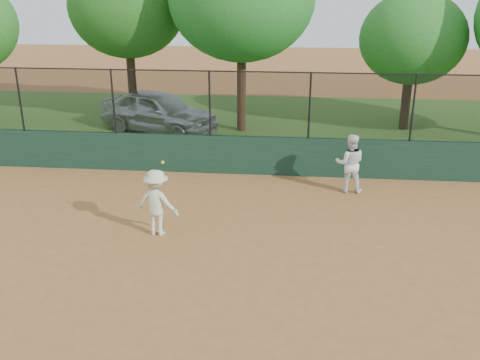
# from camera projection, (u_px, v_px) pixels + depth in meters

# --- Properties ---
(ground) EXTENTS (80.00, 80.00, 0.00)m
(ground) POSITION_uv_depth(u_px,v_px,m) (192.00, 268.00, 11.26)
(ground) COLOR #A96A36
(ground) RESTS_ON ground
(back_wall) EXTENTS (26.00, 0.20, 1.20)m
(back_wall) POSITION_uv_depth(u_px,v_px,m) (227.00, 155.00, 16.64)
(back_wall) COLOR #193927
(back_wall) RESTS_ON ground
(grass_strip) EXTENTS (36.00, 12.00, 0.01)m
(grass_strip) POSITION_uv_depth(u_px,v_px,m) (244.00, 125.00, 22.44)
(grass_strip) COLOR #305A1C
(grass_strip) RESTS_ON ground
(parked_car) EXTENTS (5.23, 3.80, 1.65)m
(parked_car) POSITION_uv_depth(u_px,v_px,m) (159.00, 111.00, 21.14)
(parked_car) COLOR #A7ACB1
(parked_car) RESTS_ON ground
(player_second) EXTENTS (0.84, 0.66, 1.69)m
(player_second) POSITION_uv_depth(u_px,v_px,m) (350.00, 163.00, 15.09)
(player_second) COLOR white
(player_second) RESTS_ON ground
(player_main) EXTENTS (1.14, 0.80, 1.94)m
(player_main) POSITION_uv_depth(u_px,v_px,m) (157.00, 203.00, 12.51)
(player_main) COLOR beige
(player_main) RESTS_ON ground
(fence_assembly) EXTENTS (26.00, 0.06, 2.00)m
(fence_assembly) POSITION_uv_depth(u_px,v_px,m) (225.00, 103.00, 16.07)
(fence_assembly) COLOR black
(fence_assembly) RESTS_ON back_wall
(tree_1) EXTENTS (4.77, 4.33, 6.75)m
(tree_1) POSITION_uv_depth(u_px,v_px,m) (127.00, 7.00, 21.65)
(tree_1) COLOR #442B17
(tree_1) RESTS_ON ground
(tree_3) EXTENTS (4.09, 3.72, 5.36)m
(tree_3) POSITION_uv_depth(u_px,v_px,m) (413.00, 39.00, 20.58)
(tree_3) COLOR #412815
(tree_3) RESTS_ON ground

